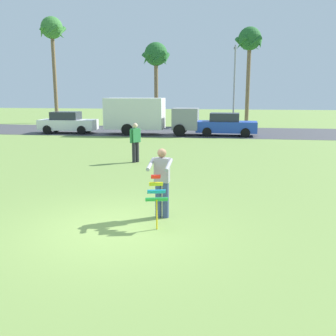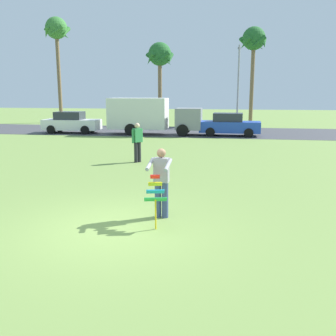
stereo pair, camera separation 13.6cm
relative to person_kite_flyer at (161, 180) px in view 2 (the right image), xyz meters
name	(u,v)px [view 2 (the right image)]	position (x,y,z in m)	size (l,w,h in m)	color
ground_plane	(112,229)	(-0.97, -0.96, -0.95)	(120.00, 120.00, 0.00)	olive
road_strip	(196,132)	(-0.97, 20.51, -0.95)	(120.00, 8.00, 0.01)	#424247
person_kite_flyer	(161,180)	(0.00, 0.00, 0.00)	(0.56, 0.67, 1.73)	#384772
kite_held	(155,193)	(-0.01, -0.67, -0.15)	(0.53, 0.69, 1.18)	red
parked_car_white	(71,123)	(-10.17, 18.11, -0.18)	(4.26, 1.95, 1.60)	white
parked_truck_grey_van	(149,115)	(-4.15, 18.11, 0.46)	(6.72, 2.16, 2.62)	gray
parked_car_blue	(229,125)	(1.60, 18.11, -0.18)	(4.26, 1.95, 1.60)	#2347B7
palm_tree_left_near	(57,33)	(-15.36, 27.56, 7.69)	(2.58, 2.71, 10.21)	brown
palm_tree_right_near	(160,57)	(-4.88, 26.30, 5.19)	(2.58, 2.71, 7.49)	brown
palm_tree_centre_far	(254,43)	(3.56, 28.07, 6.50)	(2.58, 2.71, 8.90)	brown
streetlight_pole	(238,81)	(2.23, 25.43, 3.05)	(0.24, 1.65, 7.00)	#9E9EA3
person_walker_near	(137,141)	(-2.37, 7.20, -0.02)	(0.40, 0.46, 1.73)	#26262B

